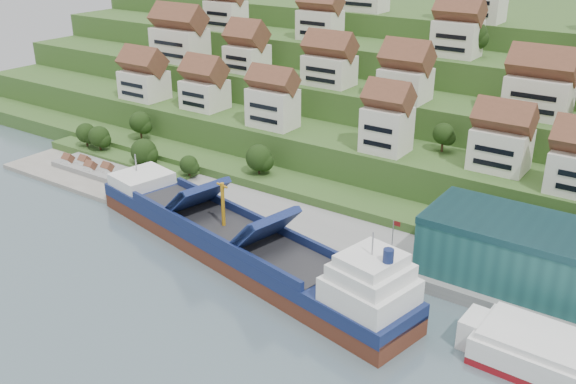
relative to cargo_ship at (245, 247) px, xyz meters
The scene contains 9 objects.
ground 5.52m from the cargo_ship, ahead, with size 300.00×300.00×0.00m, color slate.
quay 29.17m from the cargo_ship, 32.59° to the left, with size 180.00×14.00×2.20m, color gray.
pebble_beach 55.02m from the cargo_ship, 166.67° to the left, with size 45.00×20.00×1.00m, color gray.
hillside 104.60m from the cargo_ship, 87.51° to the left, with size 260.00×128.00×31.00m.
hillside_village 64.58m from the cargo_ship, 85.94° to the left, with size 152.19×61.96×29.14m.
hillside_trees 46.55m from the cargo_ship, 100.38° to the left, with size 138.45×62.23×30.93m.
flagpole 25.32m from the cargo_ship, 25.25° to the left, with size 1.28×0.16×8.00m.
beach_huts 56.65m from the cargo_ship, 168.36° to the left, with size 14.40×3.70×2.20m.
cargo_ship is the anchor object (origin of this frame).
Camera 1 is at (57.30, -76.62, 55.70)m, focal length 40.00 mm.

